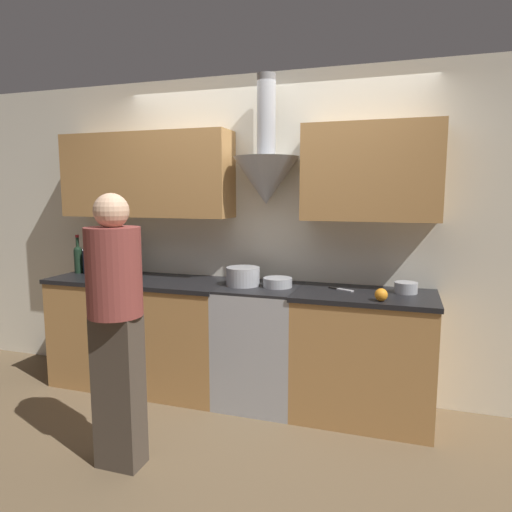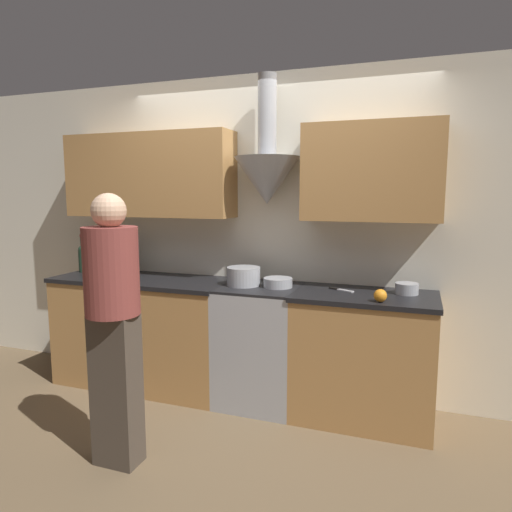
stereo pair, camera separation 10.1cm
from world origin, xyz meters
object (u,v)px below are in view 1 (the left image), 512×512
Objects in this scene: person_foreground_left at (116,319)px; orange_fruit at (381,295)px; wine_bottle_4 at (117,261)px; stove_range at (260,344)px; mixing_bowl at (278,282)px; saucepan at (406,288)px; wine_bottle_1 at (87,258)px; stock_pot at (243,276)px; wine_bottle_2 at (97,258)px; wine_bottle_3 at (108,259)px; wine_bottle_5 at (127,260)px; wine_bottle_0 at (78,258)px.

orange_fruit is at bearing 30.59° from person_foreground_left.
wine_bottle_4 is 1.41m from person_foreground_left.
mixing_bowl is at bearing 6.51° from stove_range.
saucepan is (2.41, 0.02, -0.09)m from wine_bottle_4.
saucepan is at bearing 0.73° from wine_bottle_1.
stock_pot is 3.02× the size of orange_fruit.
stock_pot is 1.16m from person_foreground_left.
wine_bottle_2 is at bearing 130.49° from person_foreground_left.
wine_bottle_3 is 0.95× the size of wine_bottle_5.
stove_range is 5.76× the size of saucepan.
stock_pot is 1.22m from saucepan.
mixing_bowl is 1.30m from person_foreground_left.
person_foreground_left reaches higher than wine_bottle_5.
stove_range is 1.38m from wine_bottle_5.
wine_bottle_4 reaches higher than mixing_bowl.
wine_bottle_5 reaches higher than saucepan.
wine_bottle_3 is 3.77× the size of orange_fruit.
saucepan is (2.71, 0.03, -0.10)m from wine_bottle_1.
wine_bottle_3 is at bearing 177.39° from wine_bottle_5.
orange_fruit is at bearing -11.35° from stock_pot.
wine_bottle_5 is (-1.24, 0.08, 0.60)m from stove_range.
wine_bottle_4 is at bearing 176.07° from stock_pot.
wine_bottle_0 is 3.99× the size of orange_fruit.
wine_bottle_0 is 0.30m from wine_bottle_3.
wine_bottle_5 reaches higher than wine_bottle_1.
wine_bottle_4 is at bearing -178.24° from wine_bottle_5.
person_foreground_left is (-0.55, -1.08, 0.45)m from stove_range.
wine_bottle_5 is at bearing 2.35° from wine_bottle_1.
stock_pot is at bearing -4.13° from wine_bottle_3.
mixing_bowl is at bearing -2.02° from wine_bottle_2.
wine_bottle_3 is 1.01× the size of wine_bottle_4.
wine_bottle_0 is at bearing -179.41° from saucepan.
wine_bottle_0 is 0.21× the size of person_foreground_left.
stove_range is at bearing 166.57° from orange_fruit.
wine_bottle_5 reaches higher than orange_fruit.
wine_bottle_5 is 2.32m from saucepan.
stove_range is 10.83× the size of orange_fruit.
wine_bottle_5 is at bearing 0.57° from wine_bottle_2.
stove_range is 2.88× the size of wine_bottle_3.
wine_bottle_1 reaches higher than wine_bottle_4.
wine_bottle_0 is (-1.74, 0.07, 0.60)m from stove_range.
wine_bottle_1 is (0.10, -0.01, -0.00)m from wine_bottle_0.
person_foreground_left is (0.79, -1.16, -0.15)m from wine_bottle_4.
wine_bottle_4 is (0.30, 0.01, -0.01)m from wine_bottle_1.
stock_pot is (1.60, -0.07, -0.07)m from wine_bottle_0.
wine_bottle_0 is 2.67m from orange_fruit.
orange_fruit is (2.16, -0.30, -0.09)m from wine_bottle_5.
stove_range is 2.72× the size of wine_bottle_0.
wine_bottle_5 reaches higher than stove_range.
mixing_bowl is (1.77, -0.05, -0.10)m from wine_bottle_1.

